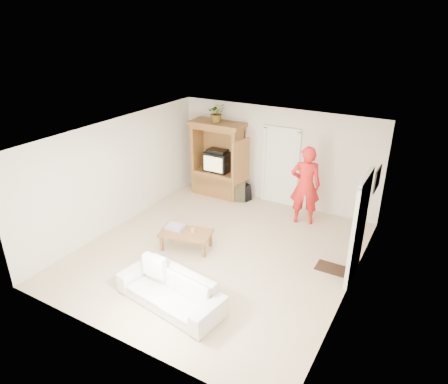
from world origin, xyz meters
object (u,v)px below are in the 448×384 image
object	(u,v)px
man	(305,185)
coffee_table	(186,234)
armoire	(218,164)
sofa	(170,290)

from	to	relation	value
man	coffee_table	bearing A→B (deg)	34.76
armoire	man	bearing A→B (deg)	-9.18
armoire	man	world-z (taller)	armoire
man	coffee_table	size ratio (longest dim) A/B	1.61
sofa	man	bearing A→B (deg)	85.12
man	sofa	distance (m)	4.29
armoire	man	distance (m)	2.72
armoire	coffee_table	xyz separation A→B (m)	(0.88, -2.88, -0.55)
sofa	armoire	bearing A→B (deg)	119.00
coffee_table	armoire	bearing A→B (deg)	92.76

